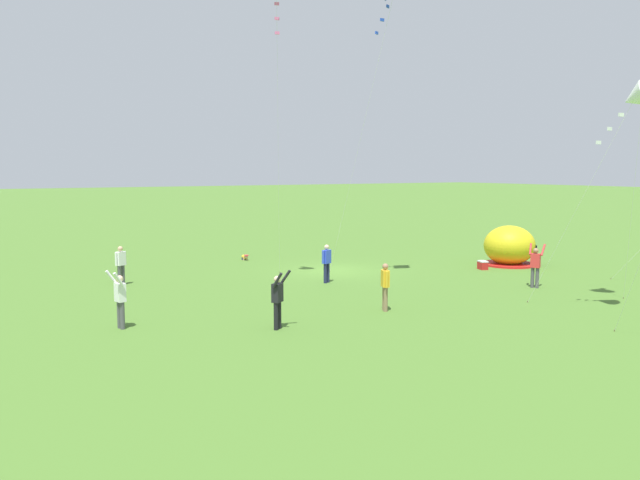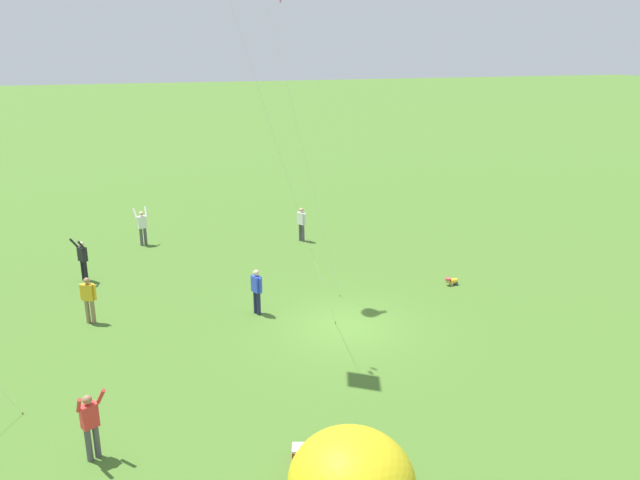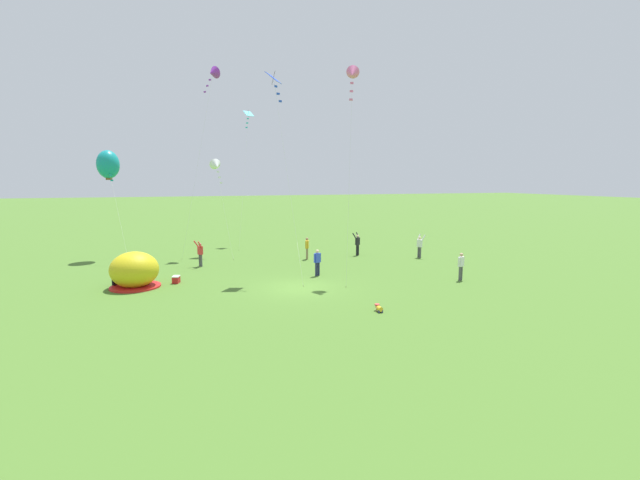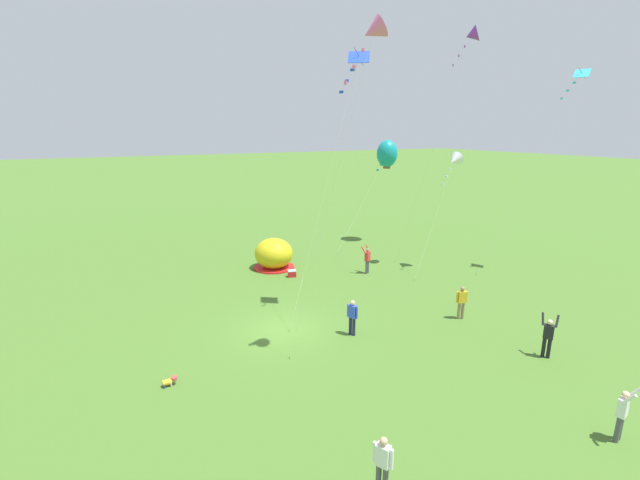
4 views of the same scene
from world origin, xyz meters
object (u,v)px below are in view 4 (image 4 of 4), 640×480
at_px(cooler_box, 292,273).
at_px(kite_cyan, 577,81).
at_px(person_center_field, 352,316).
at_px(kite_white, 454,161).
at_px(toddler_crawling, 170,381).
at_px(kite_purple, 472,35).
at_px(person_arms_raised, 367,259).
at_px(popup_tent, 274,254).
at_px(person_with_toddler, 622,412).
at_px(kite_blue, 356,65).
at_px(person_flying_kite, 548,336).
at_px(kite_pink, 373,31).
at_px(person_strolling, 462,301).
at_px(kite_teal, 387,154).
at_px(person_watching_sky, 383,462).

distance_m(cooler_box, kite_cyan, 21.09).
height_order(person_center_field, kite_white, kite_white).
bearing_deg(cooler_box, toddler_crawling, -45.06).
bearing_deg(kite_purple, person_arms_raised, -107.45).
bearing_deg(kite_white, cooler_box, -109.38).
distance_m(popup_tent, kite_white, 13.47).
bearing_deg(person_center_field, person_arms_raised, 141.70).
relative_size(toddler_crawling, kite_white, 0.07).
xyz_separation_m(person_with_toddler, kite_purple, (-15.02, 7.92, 13.87)).
distance_m(kite_blue, kite_purple, 10.78).
bearing_deg(person_flying_kite, kite_purple, 153.71).
xyz_separation_m(person_with_toddler, kite_blue, (-12.18, -2.13, 11.20)).
bearing_deg(toddler_crawling, kite_pink, 77.11).
bearing_deg(kite_white, person_strolling, -38.66).
relative_size(toddler_crawling, kite_blue, 0.04).
height_order(person_with_toddler, kite_pink, kite_pink).
height_order(person_flying_kite, kite_blue, kite_blue).
bearing_deg(kite_purple, toddler_crawling, -74.37).
relative_size(person_arms_raised, kite_cyan, 0.15).
bearing_deg(kite_blue, kite_pink, -25.47).
distance_m(cooler_box, person_flying_kite, 15.27).
relative_size(cooler_box, kite_white, 0.08).
bearing_deg(kite_pink, person_strolling, 98.51).
relative_size(kite_blue, kite_teal, 1.52).
distance_m(person_strolling, kite_purple, 16.27).
bearing_deg(person_with_toddler, kite_blue, -170.09).
distance_m(person_watching_sky, kite_purple, 24.70).
xyz_separation_m(person_center_field, kite_purple, (-5.20, 11.46, 13.91)).
height_order(person_watching_sky, kite_pink, kite_pink).
height_order(popup_tent, kite_purple, kite_purple).
distance_m(person_center_field, kite_purple, 18.76).
height_order(person_strolling, kite_purple, kite_purple).
bearing_deg(kite_cyan, person_with_toddler, -49.16).
bearing_deg(kite_purple, kite_pink, -59.19).
bearing_deg(kite_purple, kite_white, -92.88).
relative_size(person_strolling, person_watching_sky, 1.00).
bearing_deg(person_arms_raised, kite_cyan, 63.48).
bearing_deg(toddler_crawling, kite_white, 106.19).
height_order(person_with_toddler, kite_blue, kite_blue).
relative_size(popup_tent, person_flying_kite, 1.49).
xyz_separation_m(person_center_field, person_strolling, (1.08, 5.81, 0.00)).
xyz_separation_m(kite_teal, kite_purple, (8.25, -0.13, 7.47)).
xyz_separation_m(cooler_box, person_center_field, (8.75, -0.84, 0.74)).
height_order(person_arms_raised, kite_blue, kite_blue).
bearing_deg(kite_pink, cooler_box, 171.95).
bearing_deg(kite_cyan, kite_white, -122.60).
height_order(person_watching_sky, kite_cyan, kite_cyan).
relative_size(kite_pink, kite_cyan, 1.02).
height_order(person_with_toddler, kite_teal, kite_teal).
bearing_deg(person_watching_sky, person_arms_raised, 147.39).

